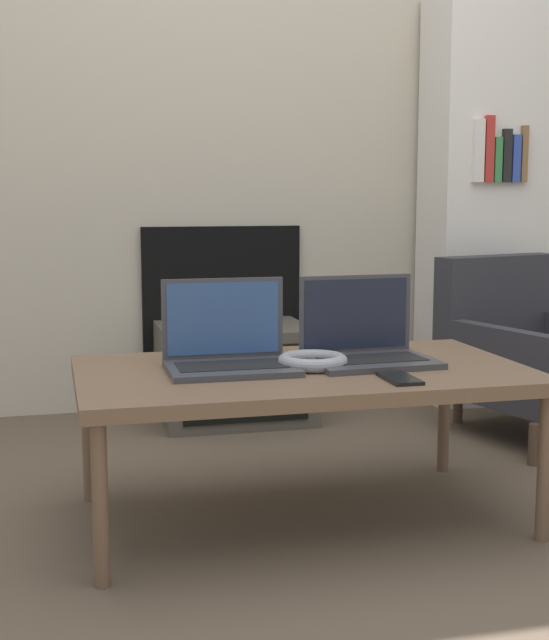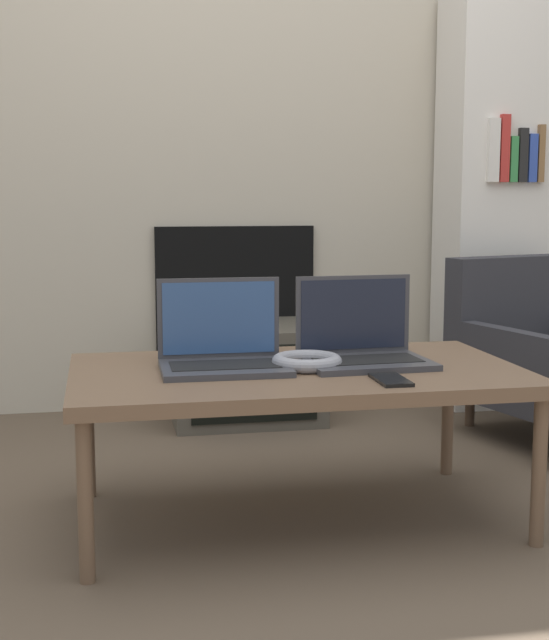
# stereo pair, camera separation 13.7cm
# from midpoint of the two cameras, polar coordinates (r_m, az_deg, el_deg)

# --- Properties ---
(ground_plane) EXTENTS (14.00, 14.00, 0.00)m
(ground_plane) POSITION_cam_midpoint_polar(r_m,az_deg,el_deg) (2.18, 2.09, -15.21)
(ground_plane) COLOR brown
(wall_back) EXTENTS (7.00, 0.08, 2.60)m
(wall_back) POSITION_cam_midpoint_polar(r_m,az_deg,el_deg) (3.66, -5.36, 14.70)
(wall_back) COLOR #B7AD99
(wall_back) RESTS_ON ground_plane
(table) EXTENTS (1.17, 0.67, 0.41)m
(table) POSITION_cam_midpoint_polar(r_m,az_deg,el_deg) (2.34, 0.13, -3.85)
(table) COLOR brown
(table) RESTS_ON ground_plane
(laptop_left) EXTENTS (0.33, 0.25, 0.23)m
(laptop_left) POSITION_cam_midpoint_polar(r_m,az_deg,el_deg) (2.32, -4.66, -1.93)
(laptop_left) COLOR #38383D
(laptop_left) RESTS_ON table
(laptop_right) EXTENTS (0.34, 0.26, 0.23)m
(laptop_right) POSITION_cam_midpoint_polar(r_m,az_deg,el_deg) (2.41, 4.24, -1.55)
(laptop_right) COLOR #38383D
(laptop_right) RESTS_ON table
(headphones) EXTENTS (0.18, 0.18, 0.04)m
(headphones) POSITION_cam_midpoint_polar(r_m,az_deg,el_deg) (2.33, 0.78, -2.65)
(headphones) COLOR gray
(headphones) RESTS_ON table
(phone) EXTENTS (0.07, 0.14, 0.01)m
(phone) POSITION_cam_midpoint_polar(r_m,az_deg,el_deg) (2.19, 6.25, -3.75)
(phone) COLOR black
(phone) RESTS_ON table
(tv) EXTENTS (0.57, 0.45, 0.36)m
(tv) POSITION_cam_midpoint_polar(r_m,az_deg,el_deg) (3.44, -3.75, -3.38)
(tv) COLOR #4C473D
(tv) RESTS_ON ground_plane
(armchair) EXTENTS (0.68, 0.77, 0.64)m
(armchair) POSITION_cam_midpoint_polar(r_m,az_deg,el_deg) (3.33, 14.91, -2.10)
(armchair) COLOR #2D2D33
(armchair) RESTS_ON ground_plane
(bookshelf) EXTENTS (0.78, 0.32, 1.65)m
(bookshelf) POSITION_cam_midpoint_polar(r_m,az_deg,el_deg) (3.85, 14.35, 7.28)
(bookshelf) COLOR silver
(bookshelf) RESTS_ON ground_plane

